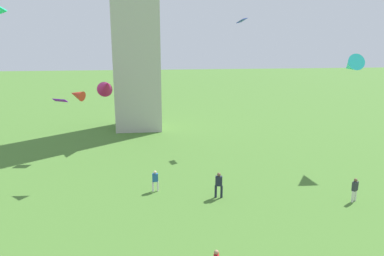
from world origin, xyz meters
TOP-DOWN VIEW (x-y plane):
  - person_2 at (-0.06, 16.99)m, footprint 0.55×0.36m
  - person_4 at (-4.34, 18.56)m, footprint 0.48×0.25m
  - person_5 at (8.83, 15.32)m, footprint 0.49×0.43m
  - kite_flying_0 at (-8.77, 31.10)m, footprint 2.24×2.97m
  - kite_flying_1 at (4.52, 30.38)m, footprint 1.03×1.18m
  - kite_flying_2 at (-12.47, 27.56)m, footprint 1.22×0.92m
  - kite_flying_3 at (-9.92, 21.68)m, footprint 1.40×1.25m
  - kite_flying_5 at (12.19, 23.29)m, footprint 1.58×2.42m

SIDE VIEW (x-z plane):
  - person_4 at x=-4.34m, z-range 0.10..1.65m
  - person_5 at x=8.83m, z-range 0.11..1.74m
  - person_2 at x=-0.06m, z-range 0.12..1.92m
  - kite_flying_2 at x=-12.47m, z-range 5.00..5.46m
  - kite_flying_0 at x=-8.77m, z-range 4.83..7.14m
  - kite_flying_3 at x=-9.92m, z-range 6.12..7.06m
  - kite_flying_5 at x=12.19m, z-range 7.43..9.41m
  - kite_flying_1 at x=4.52m, z-range 11.99..12.52m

